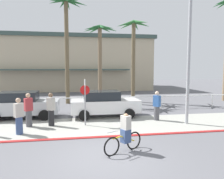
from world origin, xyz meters
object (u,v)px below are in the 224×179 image
object	(u,v)px
streetlight_curb	(191,48)
car_white_2	(104,104)
car_silver_1	(22,105)
pedestrian_0	(157,107)
palm_tree_1	(67,24)
pedestrian_1	(51,111)
stop_sign_bike_lane	(85,96)
palm_tree_2	(100,42)
palm_tree_3	(133,43)
pedestrian_3	(19,118)
pedestrian_2	(29,111)
cyclist_yellow_0	(125,134)

from	to	relation	value
streetlight_curb	car_white_2	bearing A→B (deg)	147.54
car_silver_1	pedestrian_0	bearing A→B (deg)	-13.24
palm_tree_1	pedestrian_0	world-z (taller)	palm_tree_1
pedestrian_0	pedestrian_1	size ratio (longest dim) A/B	0.97
stop_sign_bike_lane	palm_tree_2	world-z (taller)	palm_tree_2
palm_tree_3	pedestrian_0	size ratio (longest dim) A/B	4.25
pedestrian_0	pedestrian_3	world-z (taller)	pedestrian_0
palm_tree_3	car_white_2	world-z (taller)	palm_tree_3
car_silver_1	car_white_2	size ratio (longest dim) A/B	1.00
pedestrian_1	pedestrian_3	size ratio (longest dim) A/B	1.04
pedestrian_2	cyclist_yellow_0	bearing A→B (deg)	-44.50
palm_tree_3	pedestrian_3	size ratio (longest dim) A/B	4.29
palm_tree_1	stop_sign_bike_lane	bearing A→B (deg)	-81.26
pedestrian_0	streetlight_curb	bearing A→B (deg)	-42.42
cyclist_yellow_0	pedestrian_2	size ratio (longest dim) A/B	0.88
palm_tree_2	pedestrian_1	world-z (taller)	palm_tree_2
palm_tree_2	streetlight_curb	bearing A→B (deg)	-66.47
stop_sign_bike_lane	pedestrian_0	bearing A→B (deg)	6.56
pedestrian_2	palm_tree_3	bearing A→B (deg)	44.76
palm_tree_1	palm_tree_3	distance (m)	6.23
palm_tree_3	car_silver_1	xyz separation A→B (m)	(-8.72, -5.57, -4.68)
cyclist_yellow_0	pedestrian_3	bearing A→B (deg)	147.05
stop_sign_bike_lane	palm_tree_2	bearing A→B (deg)	78.40
palm_tree_2	palm_tree_3	bearing A→B (deg)	-7.94
car_white_2	pedestrian_1	world-z (taller)	pedestrian_1
car_white_2	cyclist_yellow_0	xyz separation A→B (m)	(-0.00, -6.09, -0.18)
streetlight_curb	car_white_2	world-z (taller)	streetlight_curb
pedestrian_3	palm_tree_1	bearing A→B (deg)	77.79
palm_tree_1	car_silver_1	size ratio (longest dim) A/B	2.11
palm_tree_3	streetlight_curb	bearing A→B (deg)	-84.11
palm_tree_3	pedestrian_1	size ratio (longest dim) A/B	4.13
palm_tree_3	car_white_2	size ratio (longest dim) A/B	1.73
pedestrian_0	pedestrian_1	bearing A→B (deg)	-177.14
palm_tree_1	pedestrian_0	xyz separation A→B (m)	(5.56, -7.44, -6.17)
car_silver_1	pedestrian_2	distance (m)	2.39
palm_tree_1	palm_tree_3	bearing A→B (deg)	0.59
stop_sign_bike_lane	cyclist_yellow_0	bearing A→B (deg)	-71.94
stop_sign_bike_lane	palm_tree_1	bearing A→B (deg)	98.74
pedestrian_3	pedestrian_0	bearing A→B (deg)	12.29
car_silver_1	car_white_2	bearing A→B (deg)	-4.48
pedestrian_0	pedestrian_2	bearing A→B (deg)	-177.72
palm_tree_1	palm_tree_3	world-z (taller)	palm_tree_1
pedestrian_2	pedestrian_3	size ratio (longest dim) A/B	1.04
pedestrian_2	pedestrian_3	world-z (taller)	pedestrian_2
pedestrian_1	pedestrian_2	world-z (taller)	same
palm_tree_1	cyclist_yellow_0	xyz separation A→B (m)	(2.55, -12.01, -6.31)
palm_tree_2	pedestrian_1	bearing A→B (deg)	-113.46
palm_tree_3	pedestrian_3	world-z (taller)	palm_tree_3
palm_tree_1	car_silver_1	world-z (taller)	palm_tree_1
stop_sign_bike_lane	car_silver_1	xyz separation A→B (m)	(-3.88, 2.43, -0.81)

